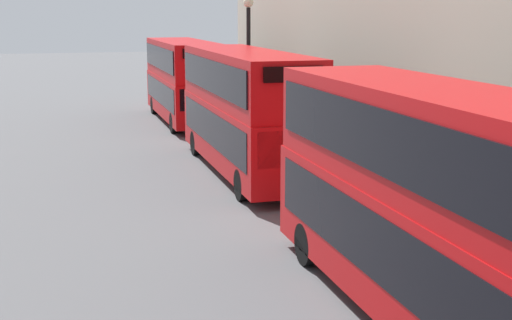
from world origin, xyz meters
The scene contains 4 objects.
bus_leading centered at (1.60, 6.29, 2.48)m, with size 2.59×10.70×4.50m.
bus_second_in_queue centered at (1.60, 19.78, 2.44)m, with size 2.59×10.69×4.43m.
bus_third_in_queue centered at (1.60, 32.56, 2.37)m, with size 2.59×10.18×4.29m.
street_lamp centered at (3.24, 25.40, 3.97)m, with size 0.44×0.44×6.41m.
Camera 1 is at (-4.99, -4.89, 5.84)m, focal length 50.00 mm.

